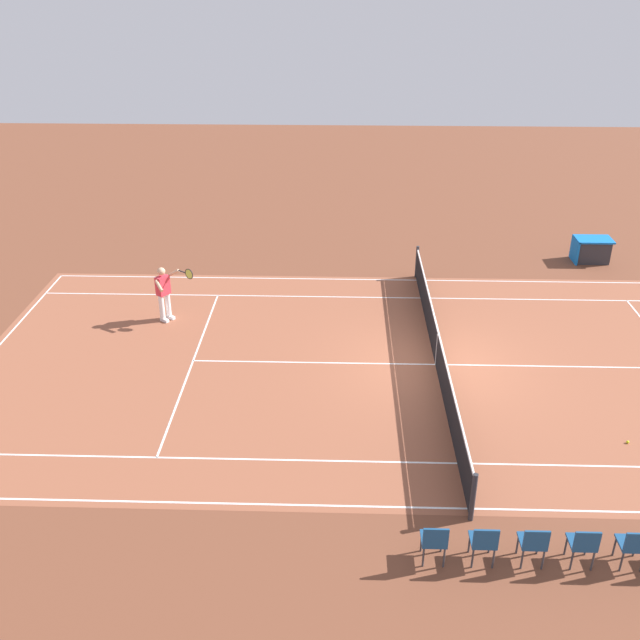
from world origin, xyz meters
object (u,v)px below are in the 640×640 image
Objects in this scene: tennis_net at (437,348)px; spectator_chair_3 at (634,544)px; tennis_player_near at (164,291)px; tennis_ball at (628,442)px; spectator_chair_7 at (434,540)px; spectator_chair_6 at (484,541)px; spectator_chair_4 at (583,543)px; equipment_cart_tarped at (591,250)px; spectator_chair_5 at (534,542)px.

tennis_net reaches higher than spectator_chair_3.
tennis_player_near is (7.61, -2.38, 0.44)m from tennis_net.
tennis_ball is 5.92m from spectator_chair_7.
tennis_player_near is 12.02m from spectator_chair_6.
spectator_chair_6 is at bearing 180.00° from spectator_chair_7.
equipment_cart_tarped is at bearing -107.47° from spectator_chair_4.
tennis_ball is 0.08× the size of spectator_chair_3.
spectator_chair_4 is (-9.33, 9.28, -0.41)m from tennis_player_near.
tennis_net is at bearing -82.85° from spectator_chair_5.
spectator_chair_5 is (1.71, 0.00, 0.00)m from spectator_chair_3.
spectator_chair_4 is 0.85m from spectator_chair_5.
spectator_chair_3 is at bearing 180.00° from spectator_chair_4.
tennis_ball is at bearing 139.35° from tennis_net.
spectator_chair_7 is at bearing 0.00° from spectator_chair_4.
spectator_chair_3 is 1.00× the size of spectator_chair_4.
tennis_net is at bearing -76.00° from spectator_chair_4.
tennis_ball is at bearing -142.31° from spectator_chair_7.
spectator_chair_7 is at bearing 0.00° from spectator_chair_5.
spectator_chair_7 is (0.84, 6.90, 0.03)m from tennis_net.
spectator_chair_5 is at bearing 50.61° from tennis_ball.
tennis_player_near reaches higher than tennis_ball.
tennis_net is 177.27× the size of tennis_ball.
tennis_player_near reaches higher than spectator_chair_7.
tennis_net is 13.30× the size of spectator_chair_3.
tennis_net is at bearing -89.90° from spectator_chair_6.
spectator_chair_7 is at bearing 0.00° from spectator_chair_3.
spectator_chair_6 is 0.85m from spectator_chair_7.
spectator_chair_3 is (-2.57, 6.90, 0.03)m from tennis_net.
spectator_chair_3 is 1.00× the size of spectator_chair_7.
tennis_player_near is 1.93× the size of spectator_chair_4.
spectator_chair_6 is at bearing 0.00° from spectator_chair_5.
equipment_cart_tarped is at bearing -160.21° from tennis_player_near.
spectator_chair_3 is 0.85m from spectator_chair_4.
equipment_cart_tarped is at bearing -110.54° from spectator_chair_5.
spectator_chair_4 and spectator_chair_6 have the same top height.
spectator_chair_5 is 0.70× the size of equipment_cart_tarped.
tennis_player_near is 1.36× the size of equipment_cart_tarped.
tennis_player_near is 14.70m from equipment_cart_tarped.
spectator_chair_5 is at bearing 180.00° from spectator_chair_7.
tennis_ball is 10.91m from equipment_cart_tarped.
spectator_chair_5 and spectator_chair_7 have the same top height.
tennis_net is at bearing -96.95° from spectator_chair_7.
tennis_net is 5.07m from tennis_ball.
tennis_net is at bearing 49.84° from equipment_cart_tarped.
spectator_chair_4 is 1.00× the size of spectator_chair_7.
spectator_chair_7 is (4.67, 3.61, 0.49)m from tennis_ball.
spectator_chair_4 is at bearing 135.17° from tennis_player_near.
spectator_chair_4 is at bearing 59.69° from tennis_ball.
tennis_ball is at bearing 77.42° from equipment_cart_tarped.
spectator_chair_5 is 1.00× the size of spectator_chair_7.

